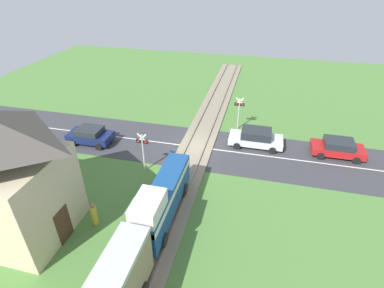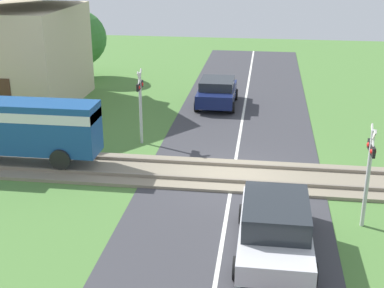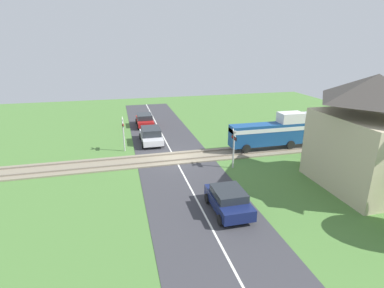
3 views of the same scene
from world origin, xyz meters
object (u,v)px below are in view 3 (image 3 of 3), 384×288
at_px(train, 344,125).
at_px(car_near_crossing, 151,135).
at_px(car_behind_queue, 145,120).
at_px(pedestrian_by_station, 304,157).
at_px(crossing_signal_west_approach, 123,130).
at_px(car_far_side, 228,200).
at_px(crossing_signal_east_approach, 234,144).
at_px(station_building, 367,135).

height_order(train, car_near_crossing, train).
relative_size(car_behind_queue, pedestrian_by_station, 2.57).
bearing_deg(pedestrian_by_station, car_near_crossing, -127.55).
distance_m(car_near_crossing, car_behind_queue, 6.41).
xyz_separation_m(car_near_crossing, crossing_signal_west_approach, (1.78, -2.62, 1.23)).
bearing_deg(car_behind_queue, car_far_side, 8.15).
distance_m(train, car_far_side, 17.48).
bearing_deg(train, crossing_signal_west_approach, -98.31).
distance_m(train, crossing_signal_east_approach, 12.73).
height_order(car_near_crossing, car_behind_queue, car_near_crossing).
height_order(car_far_side, station_building, station_building).
height_order(train, crossing_signal_east_approach, train).
bearing_deg(crossing_signal_west_approach, car_near_crossing, 124.21).
relative_size(car_near_crossing, station_building, 0.58).
xyz_separation_m(car_near_crossing, car_behind_queue, (-6.41, 0.00, -0.04)).
relative_size(car_near_crossing, car_far_side, 1.19).
distance_m(car_near_crossing, crossing_signal_east_approach, 9.60).
distance_m(car_near_crossing, crossing_signal_west_approach, 3.40).
bearing_deg(car_far_side, train, 120.77).
height_order(car_far_side, crossing_signal_east_approach, crossing_signal_east_approach).
distance_m(train, station_building, 9.81).
bearing_deg(pedestrian_by_station, car_behind_queue, -143.26).
bearing_deg(car_behind_queue, train, 57.96).
height_order(car_near_crossing, car_far_side, car_near_crossing).
xyz_separation_m(train, crossing_signal_east_approach, (2.99, -12.37, 0.13)).
xyz_separation_m(car_far_side, car_behind_queue, (-20.11, -2.88, -0.00)).
xyz_separation_m(train, pedestrian_by_station, (3.85, -6.65, -1.18)).
xyz_separation_m(train, car_behind_queue, (-11.19, -17.87, -1.14)).
height_order(train, station_building, station_building).
height_order(car_near_crossing, crossing_signal_east_approach, crossing_signal_east_approach).
bearing_deg(station_building, car_behind_queue, -146.78).
height_order(car_behind_queue, station_building, station_building).
bearing_deg(car_far_side, crossing_signal_east_approach, 156.18).
xyz_separation_m(car_near_crossing, car_far_side, (13.70, 2.88, -0.04)).
xyz_separation_m(car_far_side, pedestrian_by_station, (-5.07, 8.34, -0.04)).
xyz_separation_m(car_near_crossing, station_building, (12.86, 12.62, 2.92)).
bearing_deg(car_behind_queue, crossing_signal_west_approach, -17.73).
xyz_separation_m(train, car_far_side, (8.93, -14.99, -1.14)).
bearing_deg(station_building, car_far_side, -85.04).
xyz_separation_m(car_behind_queue, crossing_signal_west_approach, (8.19, -2.62, 1.26)).
xyz_separation_m(car_near_crossing, crossing_signal_east_approach, (7.77, 5.50, 1.23)).
xyz_separation_m(car_far_side, crossing_signal_west_approach, (-11.92, -5.50, 1.26)).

